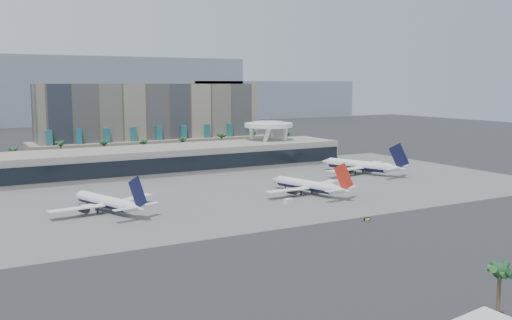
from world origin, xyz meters
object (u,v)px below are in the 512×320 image
airliner_left (107,202)px  service_vehicle_b (288,201)px  service_vehicle_a (88,208)px  taxiway_sign (367,219)px  airliner_right (361,165)px  airliner_centre (308,185)px

airliner_left → service_vehicle_b: size_ratio=11.25×
service_vehicle_a → taxiway_sign: service_vehicle_a is taller
airliner_right → taxiway_sign: bearing=-148.5°
airliner_right → airliner_centre: bearing=-169.8°
airliner_left → airliner_right: (125.30, 22.89, 0.49)m
service_vehicle_b → airliner_centre: bearing=19.4°
airliner_centre → service_vehicle_a: (-80.62, 11.38, -2.44)m
airliner_centre → taxiway_sign: 45.21m
airliner_right → taxiway_sign: airliner_right is taller
taxiway_sign → airliner_left: bearing=144.7°
airliner_centre → service_vehicle_b: 19.47m
airliner_left → airliner_right: bearing=-8.9°
service_vehicle_b → taxiway_sign: (7.65, -33.33, -0.37)m
taxiway_sign → airliner_right: bearing=53.7°
airliner_centre → airliner_left: bearing=160.6°
airliner_left → service_vehicle_b: 62.15m
airliner_right → service_vehicle_b: bearing=-168.7°
airliner_centre → service_vehicle_a: airliner_centre is taller
airliner_right → service_vehicle_b: size_ratio=12.73×
service_vehicle_a → airliner_right: bearing=9.3°
airliner_left → taxiway_sign: 84.38m
service_vehicle_b → service_vehicle_a: bearing=145.4°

